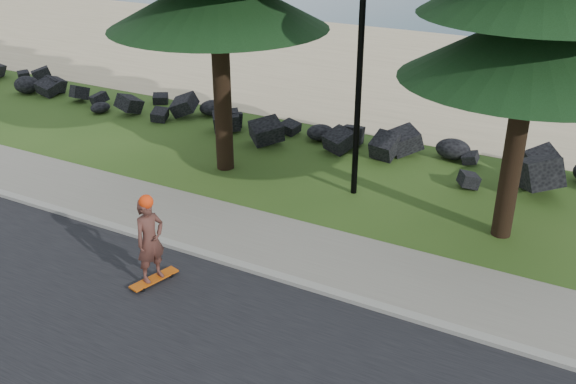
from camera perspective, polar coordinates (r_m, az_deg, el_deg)
name	(u,v)px	position (r m, az deg, el deg)	size (l,w,h in m)	color
ground	(290,254)	(12.74, 0.14, -5.51)	(160.00, 160.00, 0.00)	#2F5019
kerb	(267,273)	(12.04, -1.91, -7.25)	(160.00, 0.20, 0.10)	#9C998C
sidewalk	(294,247)	(12.87, 0.57, -4.96)	(160.00, 2.00, 0.08)	gray
beach_sand	(472,79)	(25.51, 16.04, 9.66)	(160.00, 15.00, 0.01)	tan
seawall_boulders	(389,158)	(17.35, 8.97, 2.97)	(60.00, 2.40, 1.10)	black
lamp_post	(362,15)	(14.02, 6.62, 15.39)	(0.25, 0.14, 8.14)	black
skateboarder	(150,241)	(11.65, -12.16, -4.26)	(0.51, 0.98, 1.77)	#C6510B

